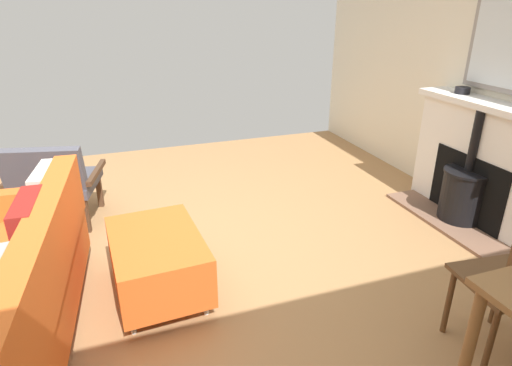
{
  "coord_description": "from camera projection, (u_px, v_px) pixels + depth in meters",
  "views": [
    {
      "loc": [
        0.22,
        2.55,
        1.75
      ],
      "look_at": [
        -0.55,
        0.36,
        0.76
      ],
      "focal_mm": 30.22,
      "sensor_mm": 36.0,
      "label": 1
    }
  ],
  "objects": [
    {
      "name": "ground_plane",
      "position": [
        164.0,
        276.0,
        2.96
      ],
      "size": [
        5.66,
        5.59,
        0.01
      ],
      "primitive_type": "cube",
      "color": "#A87A4C"
    },
    {
      "name": "fireplace",
      "position": [
        479.0,
        170.0,
        3.54
      ],
      "size": [
        0.56,
        1.39,
        1.01
      ],
      "color": "brown",
      "rests_on": "ground"
    },
    {
      "name": "mantel_bowl_near",
      "position": [
        463.0,
        90.0,
        3.65
      ],
      "size": [
        0.13,
        0.13,
        0.06
      ],
      "color": "black",
      "rests_on": "fireplace"
    },
    {
      "name": "ottoman",
      "position": [
        158.0,
        260.0,
        2.69
      ],
      "size": [
        0.58,
        0.81,
        0.41
      ],
      "color": "#B2B2B7",
      "rests_on": "ground"
    },
    {
      "name": "armchair_accent",
      "position": [
        53.0,
        180.0,
        3.47
      ],
      "size": [
        0.78,
        0.72,
        0.74
      ],
      "color": "#4C3321",
      "rests_on": "ground"
    }
  ]
}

